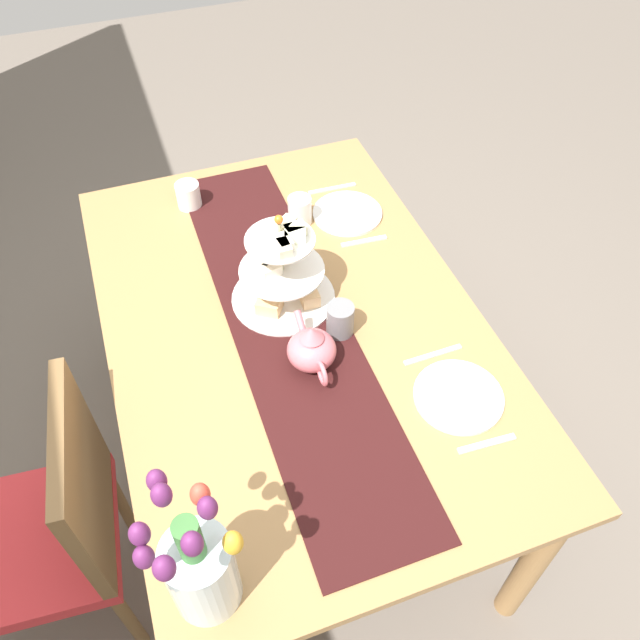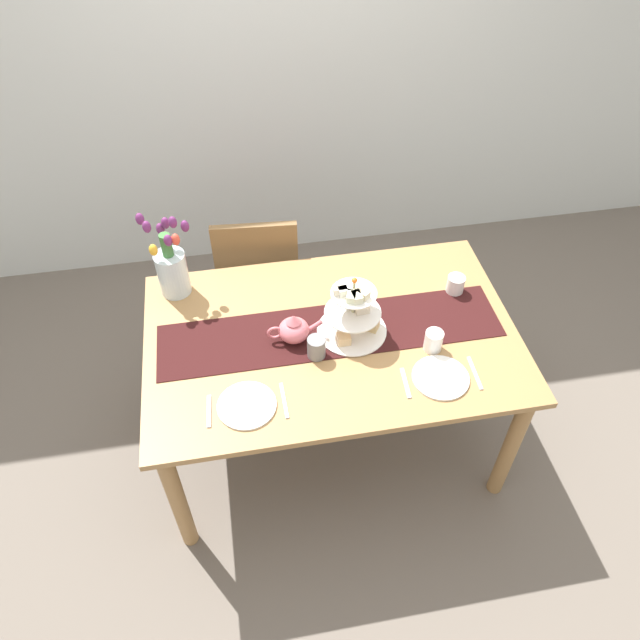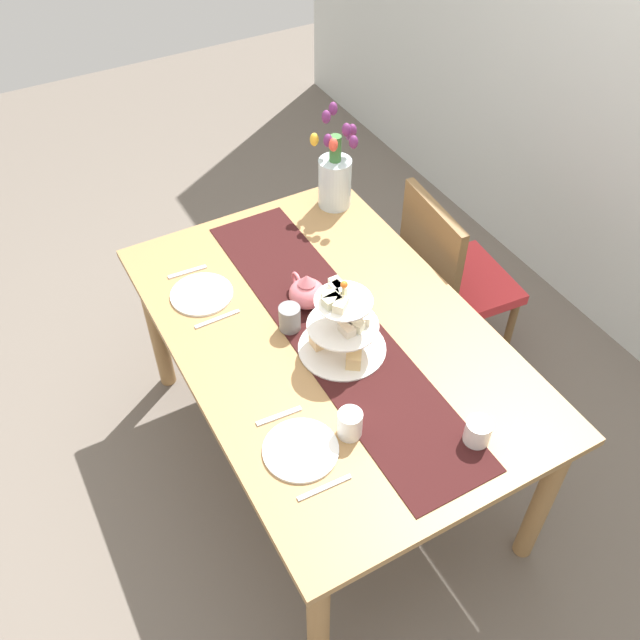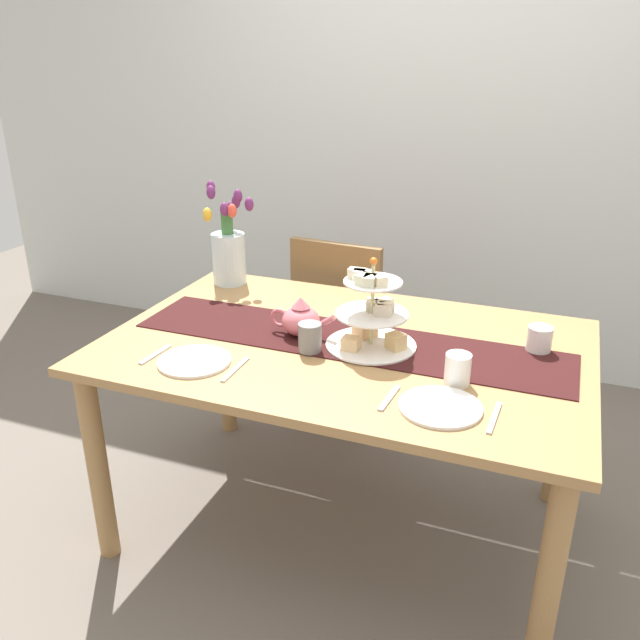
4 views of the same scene
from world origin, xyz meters
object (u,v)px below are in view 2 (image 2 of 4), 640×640
teapot (294,329)px  dining_table (331,349)px  tiered_cake_stand (353,314)px  cream_jug (455,284)px  fork_right (406,383)px  mug_white_text (433,341)px  dinner_plate_right (441,378)px  chair_left (259,273)px  dinner_plate_left (247,405)px  mug_grey (316,347)px  fork_left (209,411)px  knife_right (475,373)px  knife_left (284,400)px  tulip_vase (171,266)px

teapot → dining_table: bearing=0.0°
tiered_cake_stand → cream_jug: tiered_cake_stand is taller
fork_right → mug_white_text: mug_white_text is taller
dinner_plate_right → chair_left: bearing=121.2°
dining_table → fork_right: 0.41m
tiered_cake_stand → teapot: size_ratio=1.28×
dinner_plate_left → mug_white_text: size_ratio=2.42×
dining_table → mug_grey: bearing=-127.8°
fork_left → dining_table: bearing=30.4°
knife_right → mug_white_text: (-0.13, 0.16, 0.04)m
chair_left → cream_jug: bearing=-33.8°
chair_left → teapot: (0.09, -0.74, 0.31)m
knife_left → fork_right: bearing=0.0°
dinner_plate_left → knife_left: bearing=0.0°
knife_left → knife_right: bearing=0.0°
chair_left → fork_right: (0.49, -1.06, 0.26)m
tiered_cake_stand → mug_grey: 0.21m
dining_table → knife_right: (0.53, -0.32, 0.10)m
dining_table → fork_right: fork_right is taller
teapot → mug_white_text: bearing=-15.4°
tulip_vase → mug_grey: 0.76m
teapot → cream_jug: 0.79m
tulip_vase → dining_table: bearing=-31.2°
fork_left → chair_left: bearing=75.0°
knife_left → dinner_plate_right: dinner_plate_right is taller
tiered_cake_stand → dinner_plate_right: (0.30, -0.32, -0.10)m
tulip_vase → chair_left: bearing=41.2°
cream_jug → dinner_plate_left: cream_jug is taller
cream_jug → dinner_plate_right: (-0.22, -0.48, -0.04)m
chair_left → tiered_cake_stand: (0.34, -0.74, 0.36)m
tiered_cake_stand → tulip_vase: bearing=152.0°
knife_left → mug_white_text: size_ratio=1.79×
cream_jug → fork_right: cream_jug is taller
chair_left → fork_left: size_ratio=6.07×
tulip_vase → knife_left: size_ratio=2.45×
fork_left → tulip_vase: bearing=99.0°
knife_right → mug_white_text: 0.21m
chair_left → mug_white_text: chair_left is taller
knife_left → fork_right: 0.49m
tulip_vase → cream_jug: 1.28m
cream_jug → knife_right: (-0.08, -0.48, -0.04)m
fork_right → knife_right: same height
tiered_cake_stand → knife_right: 0.55m
knife_right → tulip_vase: bearing=149.0°
dinner_plate_left → knife_right: size_ratio=1.35×
dining_table → knife_right: knife_right is taller
cream_jug → mug_white_text: bearing=-122.8°
knife_left → mug_grey: bearing=51.6°
teapot → fork_left: teapot is taller
chair_left → tulip_vase: tulip_vase is taller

